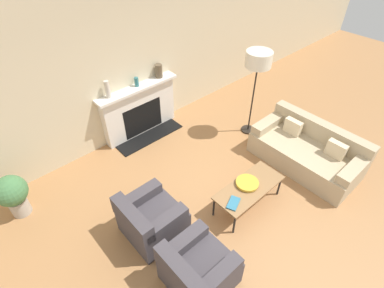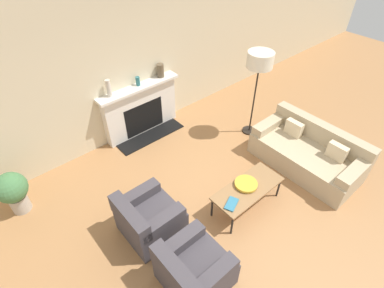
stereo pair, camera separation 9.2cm
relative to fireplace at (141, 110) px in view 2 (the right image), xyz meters
name	(u,v)px [view 2 (the right image)]	position (x,y,z in m)	size (l,w,h in m)	color
ground_plane	(235,222)	(-0.22, -2.87, -0.52)	(18.00, 18.00, 0.00)	#A87547
wall_back	(121,68)	(-0.22, 0.14, 0.93)	(18.00, 0.06, 2.90)	beige
fireplace	(141,110)	(0.00, 0.00, 0.00)	(1.72, 0.59, 1.07)	silver
couch	(308,153)	(1.69, -2.82, -0.23)	(0.95, 1.90, 0.76)	tan
armchair_near	(194,270)	(-1.31, -3.13, -0.22)	(0.79, 0.78, 0.75)	#423D42
armchair_far	(149,219)	(-1.31, -2.14, -0.22)	(0.79, 0.78, 0.75)	#423D42
coffee_table	(248,189)	(0.14, -2.74, -0.13)	(1.18, 0.50, 0.43)	olive
bowl	(246,184)	(0.15, -2.68, -0.06)	(0.36, 0.36, 0.05)	gold
book	(231,204)	(-0.28, -2.79, -0.08)	(0.29, 0.23, 0.02)	teal
floor_lamp	(260,64)	(1.68, -1.48, 1.02)	(0.48, 0.48, 1.76)	black
mantel_vase_left	(109,88)	(-0.58, 0.01, 0.71)	(0.09, 0.09, 0.33)	beige
mantel_vase_center_left	(138,81)	(0.02, 0.01, 0.64)	(0.08, 0.08, 0.18)	#28666B
mantel_vase_center_right	(160,71)	(0.54, 0.01, 0.68)	(0.14, 0.14, 0.27)	brown
potted_plant	(12,190)	(-2.63, -0.45, -0.07)	(0.48, 0.48, 0.75)	#B2A899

